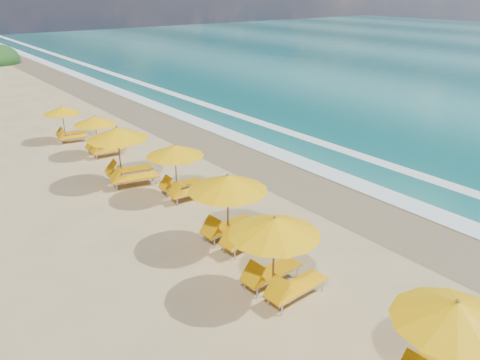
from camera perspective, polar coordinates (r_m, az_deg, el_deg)
ground at (r=18.41m, az=0.00°, el=-3.46°), size 160.00×160.00×0.00m
wet_sand at (r=20.86m, az=8.79°, el=-0.55°), size 4.00×160.00×0.01m
surf_foam at (r=22.76m, az=13.57°, el=1.09°), size 4.00×160.00×0.01m
station_1 at (r=10.93m, az=23.93°, el=-16.99°), size 2.75×2.57×2.47m
station_2 at (r=12.98m, az=4.62°, el=-8.28°), size 2.77×2.58×2.48m
station_3 at (r=15.34m, az=-0.89°, el=-2.96°), size 2.91×2.73×2.57m
station_4 at (r=19.10m, az=-7.12°, el=1.52°), size 2.58×2.41×2.30m
station_5 at (r=20.86m, az=-13.55°, el=3.32°), size 3.14×3.01×2.59m
station_6 at (r=24.87m, az=-16.27°, el=5.39°), size 2.31×2.14×2.09m
station_7 at (r=27.83m, az=-19.83°, el=6.56°), size 2.38×2.27×1.99m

